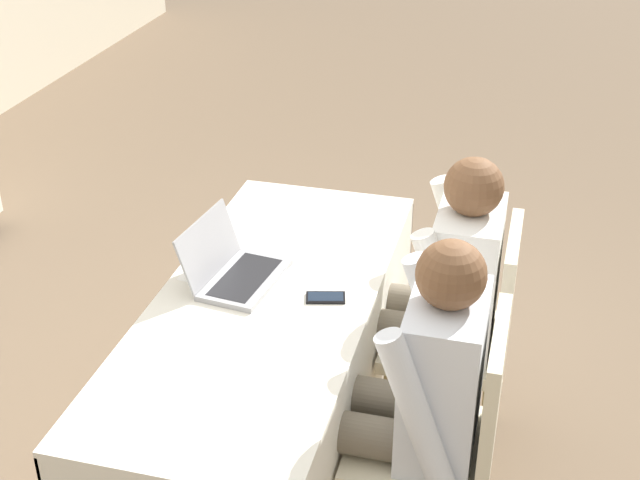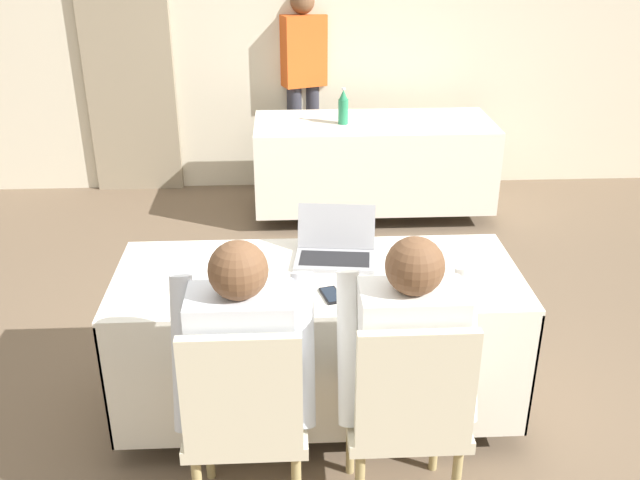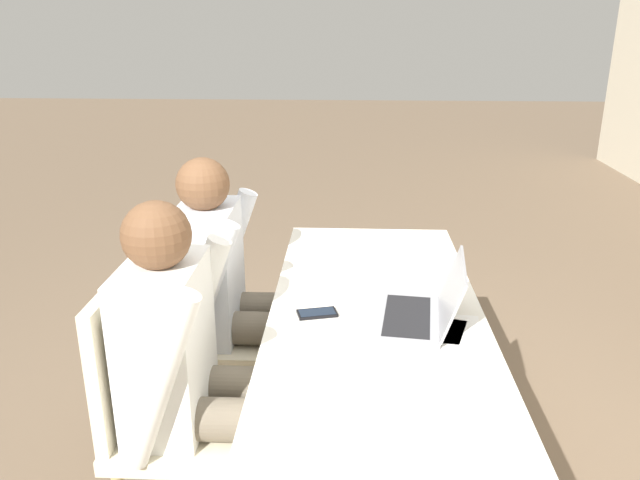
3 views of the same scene
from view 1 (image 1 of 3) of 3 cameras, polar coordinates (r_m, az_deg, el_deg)
ground_plane at (r=3.46m, az=-3.17°, el=-13.91°), size 24.00×24.00×0.00m
conference_table_near at (r=3.12m, az=-3.45°, el=-6.49°), size 1.75×0.72×0.73m
laptop at (r=3.10m, az=-5.52°, el=-1.88°), size 0.38×0.32×0.21m
cell_phone at (r=3.00m, az=0.36°, el=-3.70°), size 0.10×0.14×0.01m
paper_beside_laptop at (r=3.15m, az=-4.97°, el=-2.21°), size 0.29×0.35×0.00m
paper_centre_table at (r=2.64m, az=-9.89°, el=-9.61°), size 0.23×0.31×0.00m
paper_left_edge at (r=3.16m, az=-5.95°, el=-2.13°), size 0.25×0.32×0.00m
chair_near_left at (r=2.80m, az=8.10°, el=-12.27°), size 0.44×0.44×0.93m
chair_near_right at (r=3.26m, az=9.45°, el=-5.70°), size 0.44×0.44×0.93m
person_checkered_shirt at (r=2.71m, az=6.11°, el=-9.42°), size 0.50×0.52×1.19m
person_white_shirt at (r=3.18m, az=7.82°, el=-3.10°), size 0.50×0.52×1.19m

